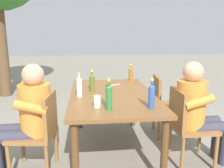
# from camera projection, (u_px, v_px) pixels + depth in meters

# --- Properties ---
(ground_plane) EXTENTS (24.00, 24.00, 0.00)m
(ground_plane) POSITION_uv_depth(u_px,v_px,m) (112.00, 150.00, 3.03)
(ground_plane) COLOR gray
(dining_table) EXTENTS (1.68, 1.01, 0.75)m
(dining_table) POSITION_uv_depth(u_px,v_px,m) (112.00, 100.00, 2.88)
(dining_table) COLOR brown
(dining_table) RESTS_ON ground_plane
(chair_near_left) EXTENTS (0.44, 0.44, 0.87)m
(chair_near_left) POSITION_uv_depth(u_px,v_px,m) (187.00, 123.00, 2.63)
(chair_near_left) COLOR olive
(chair_near_left) RESTS_ON ground_plane
(chair_far_left) EXTENTS (0.49, 0.49, 0.87)m
(chair_far_left) POSITION_uv_depth(u_px,v_px,m) (40.00, 129.00, 2.46)
(chair_far_left) COLOR olive
(chair_far_left) RESTS_ON ground_plane
(chair_near_right) EXTENTS (0.48, 0.48, 0.87)m
(chair_near_right) POSITION_uv_depth(u_px,v_px,m) (165.00, 102.00, 3.38)
(chair_near_right) COLOR olive
(chair_near_right) RESTS_ON ground_plane
(person_in_white_shirt) EXTENTS (0.47, 0.61, 1.18)m
(person_in_white_shirt) POSITION_uv_depth(u_px,v_px,m) (197.00, 108.00, 2.61)
(person_in_white_shirt) COLOR orange
(person_in_white_shirt) RESTS_ON ground_plane
(person_in_plaid_shirt) EXTENTS (0.47, 0.61, 1.18)m
(person_in_plaid_shirt) POSITION_uv_depth(u_px,v_px,m) (28.00, 114.00, 2.42)
(person_in_plaid_shirt) COLOR orange
(person_in_plaid_shirt) RESTS_ON ground_plane
(bottle_green) EXTENTS (0.06, 0.06, 0.31)m
(bottle_green) POSITION_uv_depth(u_px,v_px,m) (109.00, 97.00, 2.25)
(bottle_green) COLOR #287A38
(bottle_green) RESTS_ON dining_table
(bottle_blue) EXTENTS (0.06, 0.06, 0.30)m
(bottle_blue) POSITION_uv_depth(u_px,v_px,m) (152.00, 96.00, 2.28)
(bottle_blue) COLOR #2D56A3
(bottle_blue) RESTS_ON dining_table
(bottle_amber) EXTENTS (0.06, 0.06, 0.25)m
(bottle_amber) POSITION_uv_depth(u_px,v_px,m) (131.00, 74.00, 3.58)
(bottle_amber) COLOR #996019
(bottle_amber) RESTS_ON dining_table
(bottle_olive) EXTENTS (0.06, 0.06, 0.27)m
(bottle_olive) POSITION_uv_depth(u_px,v_px,m) (92.00, 82.00, 2.94)
(bottle_olive) COLOR #566623
(bottle_olive) RESTS_ON dining_table
(bottle_clear) EXTENTS (0.06, 0.06, 0.28)m
(bottle_clear) POSITION_uv_depth(u_px,v_px,m) (79.00, 86.00, 2.71)
(bottle_clear) COLOR white
(bottle_clear) RESTS_ON dining_table
(cup_white) EXTENTS (0.07, 0.07, 0.12)m
(cup_white) POSITION_uv_depth(u_px,v_px,m) (97.00, 102.00, 2.34)
(cup_white) COLOR white
(cup_white) RESTS_ON dining_table
(cup_terracotta) EXTENTS (0.07, 0.07, 0.08)m
(cup_terracotta) POSITION_uv_depth(u_px,v_px,m) (109.00, 89.00, 2.89)
(cup_terracotta) COLOR #BC6B47
(cup_terracotta) RESTS_ON dining_table
(table_knife) EXTENTS (0.13, 0.22, 0.01)m
(table_knife) POSITION_uv_depth(u_px,v_px,m) (112.00, 85.00, 3.29)
(table_knife) COLOR silver
(table_knife) RESTS_ON dining_table
(backpack_by_near_side) EXTENTS (0.32, 0.24, 0.42)m
(backpack_by_near_side) POSITION_uv_depth(u_px,v_px,m) (83.00, 104.00, 4.26)
(backpack_by_near_side) COLOR black
(backpack_by_near_side) RESTS_ON ground_plane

